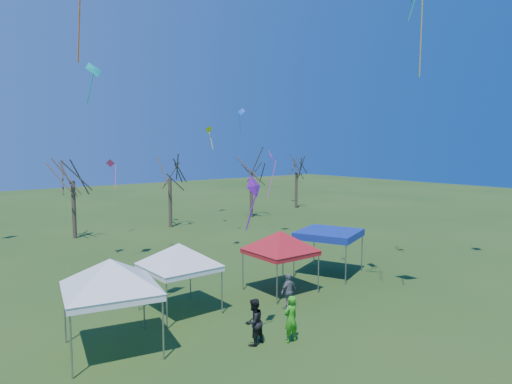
% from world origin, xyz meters
% --- Properties ---
extents(ground, '(140.00, 140.00, 0.00)m').
position_xyz_m(ground, '(0.00, 0.00, 0.00)').
color(ground, '#244917').
rests_on(ground, ground).
extents(tree_2, '(3.71, 3.71, 8.18)m').
position_xyz_m(tree_2, '(-2.37, 24.38, 6.29)').
color(tree_2, '#3D2D21').
rests_on(tree_2, ground).
extents(tree_3, '(3.59, 3.59, 7.91)m').
position_xyz_m(tree_3, '(6.03, 24.04, 6.08)').
color(tree_3, '#3D2D21').
rests_on(tree_3, ground).
extents(tree_4, '(3.58, 3.58, 7.89)m').
position_xyz_m(tree_4, '(15.36, 24.00, 6.06)').
color(tree_4, '#3D2D21').
rests_on(tree_4, ground).
extents(tree_5, '(3.39, 3.39, 7.46)m').
position_xyz_m(tree_5, '(23.72, 26.07, 5.73)').
color(tree_5, '#3D2D21').
rests_on(tree_5, ground).
extents(tent_white_west, '(4.40, 4.40, 3.97)m').
position_xyz_m(tent_white_west, '(-7.63, 2.78, 3.21)').
color(tent_white_west, gray).
rests_on(tent_white_west, ground).
extents(tent_white_mid, '(4.12, 4.12, 3.63)m').
position_xyz_m(tent_white_mid, '(-3.78, 4.72, 2.93)').
color(tent_white_mid, gray).
rests_on(tent_white_mid, ground).
extents(tent_red, '(4.14, 4.14, 3.65)m').
position_xyz_m(tent_red, '(1.64, 4.04, 2.94)').
color(tent_red, gray).
rests_on(tent_red, ground).
extents(tent_blue, '(4.24, 4.24, 2.56)m').
position_xyz_m(tent_blue, '(5.94, 4.67, 2.35)').
color(tent_blue, gray).
rests_on(tent_blue, ground).
extents(person_grey, '(1.01, 0.50, 1.66)m').
position_xyz_m(person_grey, '(0.29, 1.95, 0.83)').
color(person_grey, slate).
rests_on(person_grey, ground).
extents(person_green, '(0.68, 0.46, 1.80)m').
position_xyz_m(person_green, '(-2.01, -0.67, 0.90)').
color(person_green, green).
rests_on(person_green, ground).
extents(person_dark, '(0.96, 0.81, 1.76)m').
position_xyz_m(person_dark, '(-3.27, 0.01, 0.88)').
color(person_dark, black).
rests_on(person_dark, ground).
extents(kite_22, '(0.94, 0.87, 2.53)m').
position_xyz_m(kite_22, '(0.47, 23.59, 5.88)').
color(kite_22, '#F53670').
rests_on(kite_22, ground).
extents(kite_1, '(0.94, 0.60, 2.02)m').
position_xyz_m(kite_1, '(-3.32, -0.08, 5.96)').
color(kite_1, purple).
rests_on(kite_1, ground).
extents(kite_12, '(0.73, 0.92, 2.53)m').
position_xyz_m(kite_12, '(12.71, 22.16, 10.53)').
color(kite_12, blue).
rests_on(kite_12, ground).
extents(kite_17, '(1.06, 1.12, 3.14)m').
position_xyz_m(kite_17, '(5.36, 9.09, 6.70)').
color(kite_17, '#F937B1').
rests_on(kite_17, ground).
extents(kite_19, '(0.85, 0.59, 2.14)m').
position_xyz_m(kite_19, '(8.62, 21.50, 8.79)').
color(kite_19, '#E7FF1A').
rests_on(kite_19, ground).
extents(kite_11, '(1.36, 1.16, 2.46)m').
position_xyz_m(kite_11, '(-4.19, 13.50, 11.74)').
color(kite_11, '#0BB09C').
rests_on(kite_11, ground).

